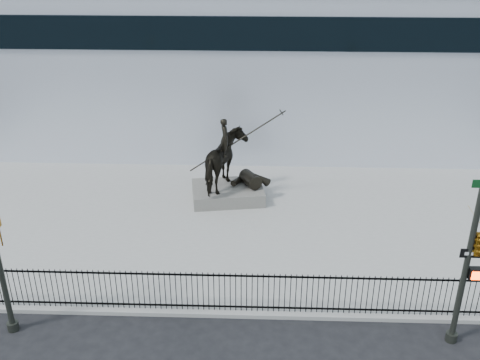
{
  "coord_description": "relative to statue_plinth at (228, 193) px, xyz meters",
  "views": [
    {
      "loc": [
        0.84,
        -13.76,
        12.28
      ],
      "look_at": [
        0.13,
        6.0,
        2.71
      ],
      "focal_mm": 42.0,
      "sensor_mm": 36.0,
      "label": 1
    }
  ],
  "objects": [
    {
      "name": "ground",
      "position": [
        0.56,
        -9.27,
        -0.45
      ],
      "size": [
        120.0,
        120.0,
        0.0
      ],
      "primitive_type": "plane",
      "color": "black",
      "rests_on": "ground"
    },
    {
      "name": "picket_fence",
      "position": [
        0.56,
        -8.02,
        0.45
      ],
      "size": [
        22.1,
        0.1,
        1.5
      ],
      "color": "black",
      "rests_on": "plaza"
    },
    {
      "name": "plaza",
      "position": [
        0.56,
        -2.27,
        -0.38
      ],
      "size": [
        30.0,
        12.0,
        0.15
      ],
      "primitive_type": "cube",
      "color": "#999896",
      "rests_on": "ground"
    },
    {
      "name": "equestrian_statue",
      "position": [
        0.06,
        0.01,
        1.56
      ],
      "size": [
        4.08,
        2.84,
        3.49
      ],
      "rotation": [
        0.0,
        0.0,
        0.15
      ],
      "color": "black",
      "rests_on": "statue_plinth"
    },
    {
      "name": "building",
      "position": [
        0.56,
        10.73,
        4.05
      ],
      "size": [
        44.0,
        14.0,
        9.0
      ],
      "primitive_type": "cube",
      "color": "silver",
      "rests_on": "ground"
    },
    {
      "name": "statue_plinth",
      "position": [
        0.0,
        0.0,
        0.0
      ],
      "size": [
        3.51,
        2.67,
        0.6
      ],
      "primitive_type": "cube",
      "rotation": [
        0.0,
        0.0,
        0.15
      ],
      "color": "#615E59",
      "rests_on": "plaza"
    }
  ]
}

